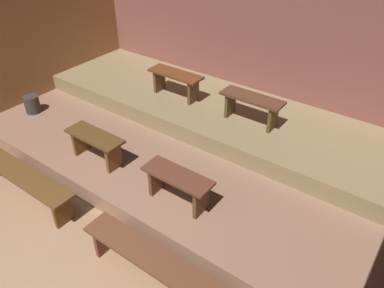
{
  "coord_description": "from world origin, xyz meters",
  "views": [
    {
      "loc": [
        2.95,
        -0.29,
        3.59
      ],
      "look_at": [
        0.3,
        3.33,
        0.47
      ],
      "focal_mm": 35.36,
      "sensor_mm": 36.0,
      "label": 1
    }
  ],
  "objects_px": {
    "bench_floor_left": "(23,178)",
    "pail_lower": "(32,104)",
    "bench_lower_left": "(95,142)",
    "bench_middle_right": "(252,104)",
    "bench_middle_left": "(176,79)",
    "bench_lower_right": "(178,182)",
    "bench_floor_right": "(155,263)"
  },
  "relations": [
    {
      "from": "bench_lower_left",
      "to": "bench_middle_right",
      "type": "xyz_separation_m",
      "value": [
        1.46,
        1.82,
        0.28
      ]
    },
    {
      "from": "bench_middle_left",
      "to": "bench_middle_right",
      "type": "height_order",
      "value": "same"
    },
    {
      "from": "bench_lower_right",
      "to": "bench_middle_left",
      "type": "bearing_deg",
      "value": 128.62
    },
    {
      "from": "bench_floor_right",
      "to": "bench_lower_right",
      "type": "relative_size",
      "value": 1.99
    },
    {
      "from": "bench_lower_left",
      "to": "bench_middle_left",
      "type": "distance_m",
      "value": 1.84
    },
    {
      "from": "bench_floor_left",
      "to": "bench_lower_left",
      "type": "relative_size",
      "value": 1.99
    },
    {
      "from": "bench_middle_right",
      "to": "bench_middle_left",
      "type": "bearing_deg",
      "value": 180.0
    },
    {
      "from": "bench_lower_left",
      "to": "bench_middle_left",
      "type": "xyz_separation_m",
      "value": [
        0.01,
        1.82,
        0.28
      ]
    },
    {
      "from": "pail_lower",
      "to": "bench_floor_right",
      "type": "bearing_deg",
      "value": -17.67
    },
    {
      "from": "bench_middle_left",
      "to": "pail_lower",
      "type": "height_order",
      "value": "bench_middle_left"
    },
    {
      "from": "bench_lower_left",
      "to": "bench_lower_right",
      "type": "relative_size",
      "value": 1.0
    },
    {
      "from": "bench_middle_left",
      "to": "bench_middle_right",
      "type": "xyz_separation_m",
      "value": [
        1.45,
        0.0,
        0.0
      ]
    },
    {
      "from": "bench_floor_left",
      "to": "pail_lower",
      "type": "xyz_separation_m",
      "value": [
        -1.54,
        1.23,
        0.08
      ]
    },
    {
      "from": "bench_middle_left",
      "to": "bench_middle_right",
      "type": "bearing_deg",
      "value": 0.0
    },
    {
      "from": "bench_floor_left",
      "to": "bench_middle_right",
      "type": "bearing_deg",
      "value": 55.71
    },
    {
      "from": "bench_lower_right",
      "to": "pail_lower",
      "type": "relative_size",
      "value": 2.99
    },
    {
      "from": "bench_floor_right",
      "to": "bench_middle_left",
      "type": "xyz_separation_m",
      "value": [
        -1.88,
        2.76,
        0.51
      ]
    },
    {
      "from": "bench_floor_left",
      "to": "pail_lower",
      "type": "height_order",
      "value": "pail_lower"
    },
    {
      "from": "bench_lower_left",
      "to": "bench_lower_right",
      "type": "distance_m",
      "value": 1.47
    },
    {
      "from": "bench_floor_left",
      "to": "bench_lower_right",
      "type": "bearing_deg",
      "value": 26.33
    },
    {
      "from": "bench_middle_right",
      "to": "pail_lower",
      "type": "distance_m",
      "value": 3.78
    },
    {
      "from": "bench_lower_left",
      "to": "bench_lower_right",
      "type": "height_order",
      "value": "same"
    },
    {
      "from": "bench_lower_left",
      "to": "pail_lower",
      "type": "xyz_separation_m",
      "value": [
        -1.97,
        0.29,
        -0.16
      ]
    },
    {
      "from": "bench_lower_right",
      "to": "bench_middle_left",
      "type": "height_order",
      "value": "bench_middle_left"
    },
    {
      "from": "bench_middle_left",
      "to": "bench_middle_right",
      "type": "relative_size",
      "value": 1.0
    },
    {
      "from": "bench_floor_left",
      "to": "bench_lower_left",
      "type": "height_order",
      "value": "bench_lower_left"
    },
    {
      "from": "bench_floor_right",
      "to": "bench_middle_left",
      "type": "relative_size",
      "value": 1.88
    },
    {
      "from": "bench_floor_left",
      "to": "bench_floor_right",
      "type": "distance_m",
      "value": 2.32
    },
    {
      "from": "bench_floor_left",
      "to": "bench_middle_left",
      "type": "bearing_deg",
      "value": 81.05
    },
    {
      "from": "bench_lower_left",
      "to": "bench_lower_right",
      "type": "xyz_separation_m",
      "value": [
        1.47,
        0.0,
        0.0
      ]
    },
    {
      "from": "bench_lower_left",
      "to": "bench_middle_right",
      "type": "relative_size",
      "value": 0.94
    },
    {
      "from": "bench_floor_right",
      "to": "bench_lower_right",
      "type": "bearing_deg",
      "value": 114.42
    }
  ]
}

